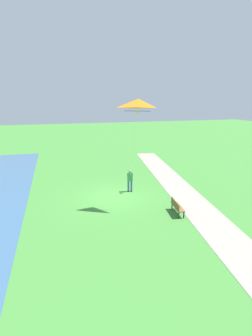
% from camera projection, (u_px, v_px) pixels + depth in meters
% --- Properties ---
extents(ground_plane, '(120.00, 120.00, 0.00)m').
position_uv_depth(ground_plane, '(114.00, 197.00, 18.24)').
color(ground_plane, '#3D7F33').
extents(walkway_path, '(7.38, 31.98, 0.02)m').
position_uv_depth(walkway_path, '(190.00, 200.00, 17.78)').
color(walkway_path, gray).
rests_on(walkway_path, ground).
extents(person_kite_flyer, '(0.52, 0.62, 1.83)m').
position_uv_depth(person_kite_flyer, '(130.00, 179.00, 19.13)').
color(person_kite_flyer, '#232328').
rests_on(person_kite_flyer, ground).
extents(flying_kite, '(1.88, 2.99, 5.12)m').
position_uv_depth(flying_kite, '(138.00, 108.00, 15.16)').
color(flying_kite, orange).
extents(park_bench_near_walkway, '(0.67, 1.55, 0.88)m').
position_uv_depth(park_bench_near_walkway, '(177.00, 206.00, 15.53)').
color(park_bench_near_walkway, brown).
rests_on(park_bench_near_walkway, ground).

